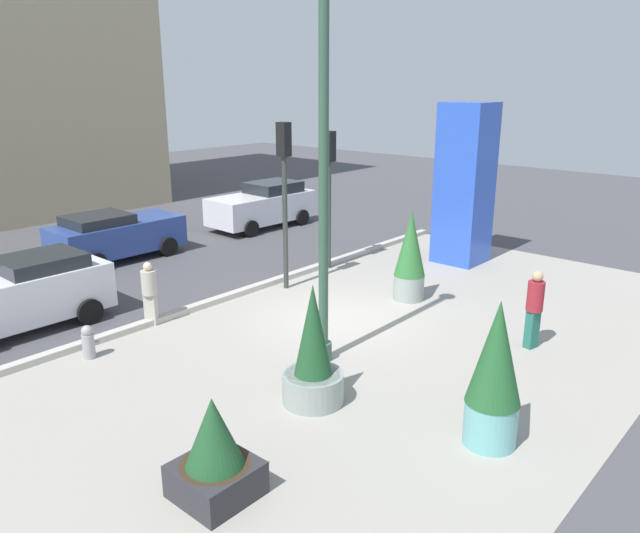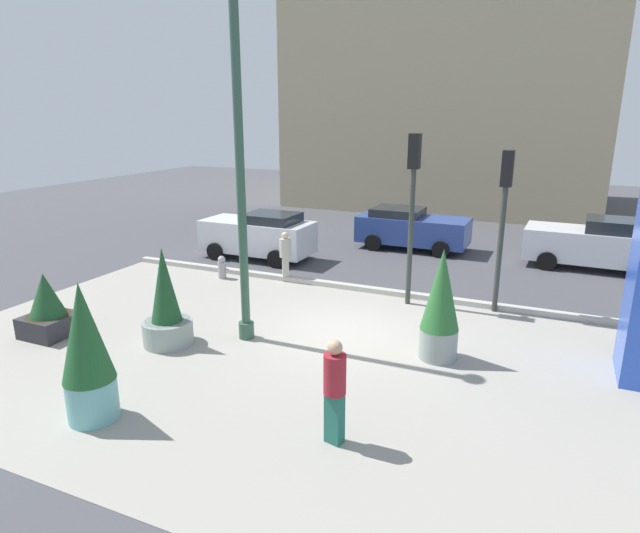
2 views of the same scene
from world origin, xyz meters
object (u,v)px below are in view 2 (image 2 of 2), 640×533
object	(u,v)px
car_intersection	(597,243)
pedestrian_by_curb	(285,254)
lamp_post	(240,178)
potted_plant_curbside	(87,353)
potted_plant_near_right	(48,309)
traffic_light_corner	(413,192)
pedestrian_crossing	(335,387)
car_passing_lane	(259,235)
fire_hydrant	(222,267)
traffic_light_far_side	(504,205)
car_far_lane	(411,228)
potted_plant_mid_plaza	(166,308)
potted_plant_by_pillar	(441,305)

from	to	relation	value
car_intersection	pedestrian_by_curb	distance (m)	10.58
lamp_post	pedestrian_by_curb	distance (m)	5.44
potted_plant_curbside	potted_plant_near_right	bearing A→B (deg)	148.46
traffic_light_corner	pedestrian_by_curb	size ratio (longest dim) A/B	2.93
pedestrian_crossing	car_passing_lane	bearing A→B (deg)	125.93
fire_hydrant	pedestrian_by_curb	bearing A→B (deg)	17.33
lamp_post	traffic_light_far_side	size ratio (longest dim) A/B	1.82
car_far_lane	traffic_light_corner	bearing A→B (deg)	-76.04
potted_plant_curbside	traffic_light_corner	size ratio (longest dim) A/B	0.54
lamp_post	potted_plant_curbside	world-z (taller)	lamp_post
traffic_light_far_side	car_far_lane	size ratio (longest dim) A/B	1.00
potted_plant_curbside	lamp_post	bearing A→B (deg)	81.85
potted_plant_curbside	car_passing_lane	bearing A→B (deg)	104.92
potted_plant_mid_plaza	potted_plant_by_pillar	bearing A→B (deg)	16.78
potted_plant_by_pillar	traffic_light_far_side	xyz separation A→B (m)	(0.79, 3.52, 1.67)
potted_plant_by_pillar	traffic_light_far_side	bearing A→B (deg)	77.41
potted_plant_near_right	car_far_lane	bearing A→B (deg)	64.59
car_passing_lane	pedestrian_by_curb	distance (m)	2.98
potted_plant_near_right	traffic_light_corner	xyz separation A→B (m)	(7.23, 5.66, 2.45)
potted_plant_by_pillar	car_intersection	size ratio (longest dim) A/B	0.55
lamp_post	traffic_light_corner	xyz separation A→B (m)	(2.86, 3.89, -0.64)
potted_plant_near_right	car_intersection	distance (m)	16.87
lamp_post	traffic_light_far_side	distance (m)	6.74
traffic_light_corner	car_far_lane	distance (m)	6.87
fire_hydrant	car_far_lane	world-z (taller)	car_far_lane
potted_plant_by_pillar	car_far_lane	world-z (taller)	potted_plant_by_pillar
pedestrian_by_curb	potted_plant_near_right	bearing A→B (deg)	-116.73
potted_plant_near_right	pedestrian_crossing	bearing A→B (deg)	-9.24
car_passing_lane	car_far_lane	world-z (taller)	car_passing_lane
potted_plant_curbside	fire_hydrant	world-z (taller)	potted_plant_curbside
fire_hydrant	traffic_light_corner	distance (m)	6.69
car_passing_lane	potted_plant_by_pillar	bearing A→B (deg)	-36.48
traffic_light_corner	car_far_lane	xyz separation A→B (m)	(-1.56, 6.28, -2.31)
fire_hydrant	traffic_light_far_side	xyz separation A→B (m)	(8.38, 0.44, 2.52)
potted_plant_curbside	traffic_light_corner	bearing A→B (deg)	66.65
potted_plant_mid_plaza	potted_plant_curbside	world-z (taller)	potted_plant_curbside
fire_hydrant	pedestrian_crossing	xyz separation A→B (m)	(6.73, -6.86, 0.63)
pedestrian_by_curb	car_passing_lane	bearing A→B (deg)	136.30
potted_plant_mid_plaza	potted_plant_curbside	size ratio (longest dim) A/B	0.92
potted_plant_by_pillar	traffic_light_far_side	world-z (taller)	traffic_light_far_side
potted_plant_mid_plaza	pedestrian_crossing	xyz separation A→B (m)	(4.97, -2.03, 0.12)
fire_hydrant	pedestrian_crossing	distance (m)	9.63
potted_plant_mid_plaza	car_far_lane	size ratio (longest dim) A/B	0.54
lamp_post	pedestrian_crossing	world-z (taller)	lamp_post
potted_plant_by_pillar	pedestrian_crossing	world-z (taller)	potted_plant_by_pillar
car_intersection	pedestrian_by_curb	size ratio (longest dim) A/B	2.82
traffic_light_far_side	car_far_lane	xyz separation A→B (m)	(-3.85, 5.92, -2.07)
traffic_light_corner	car_intersection	bearing A→B (deg)	50.95
lamp_post	car_passing_lane	world-z (taller)	lamp_post
potted_plant_near_right	car_passing_lane	world-z (taller)	car_passing_lane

